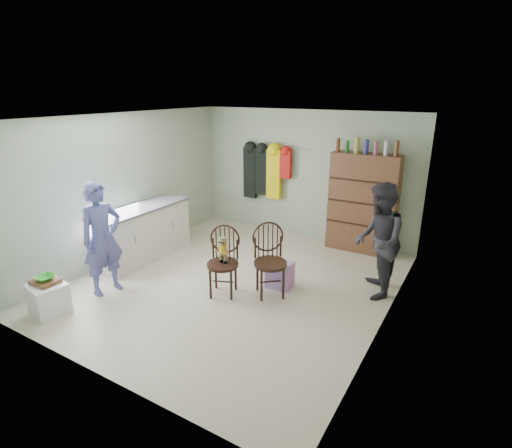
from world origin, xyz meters
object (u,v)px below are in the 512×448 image
Objects in this scene: counter at (143,232)px; dresser at (363,203)px; chair_far at (270,257)px; chair_front at (223,256)px.

dresser reaches higher than counter.
counter is 1.74× the size of chair_far.
dresser reaches higher than chair_front.
counter is 3.96m from dresser.
chair_far is 2.43m from dresser.
chair_front is 2.93m from dresser.
chair_front reaches higher than counter.
dresser reaches higher than chair_far.
dresser is (0.65, 2.31, 0.34)m from chair_far.
dresser is (3.20, 2.30, 0.44)m from counter.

